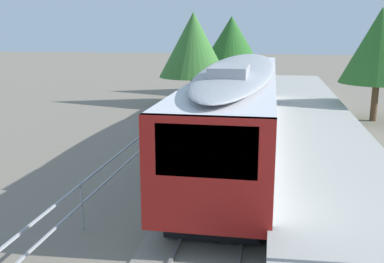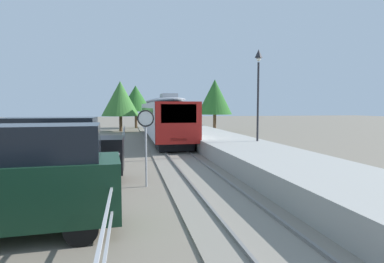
{
  "view_description": "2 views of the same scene",
  "coord_description": "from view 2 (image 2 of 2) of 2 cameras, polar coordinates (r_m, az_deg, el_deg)",
  "views": [
    {
      "loc": [
        1.27,
        11.05,
        4.98
      ],
      "look_at": [
        -1.0,
        23.82,
        2.0
      ],
      "focal_mm": 42.19,
      "sensor_mm": 36.0,
      "label": 1
    },
    {
      "loc": [
        -2.93,
        1.06,
        2.9
      ],
      "look_at": [
        0.4,
        17.82,
        1.6
      ],
      "focal_mm": 29.96,
      "sensor_mm": 36.0,
      "label": 2
    }
  ],
  "objects": [
    {
      "name": "ground_plane",
      "position": [
        21.14,
        -11.34,
        -3.62
      ],
      "size": [
        160.0,
        160.0,
        0.0
      ],
      "primitive_type": "plane",
      "color": "slate"
    },
    {
      "name": "track_rails",
      "position": [
        21.34,
        -3.24,
        -3.37
      ],
      "size": [
        3.2,
        60.0,
        0.14
      ],
      "color": "gray",
      "rests_on": "ground"
    },
    {
      "name": "commuter_train",
      "position": [
        28.53,
        -5.34,
        2.82
      ],
      "size": [
        2.82,
        19.43,
        3.74
      ],
      "color": "silver",
      "rests_on": "track_rails"
    },
    {
      "name": "station_platform",
      "position": [
        21.97,
        5.18,
        -2.07
      ],
      "size": [
        3.9,
        60.0,
        0.9
      ],
      "primitive_type": "cube",
      "color": "#A8A59E",
      "rests_on": "ground"
    },
    {
      "name": "platform_lamp_mid_platform",
      "position": [
        19.29,
        11.72,
        9.38
      ],
      "size": [
        0.34,
        0.34,
        5.35
      ],
      "color": "#232328",
      "rests_on": "station_platform"
    },
    {
      "name": "speed_limit_sign",
      "position": [
        11.65,
        -8.23,
        0.48
      ],
      "size": [
        0.61,
        0.1,
        2.81
      ],
      "color": "#9EA0A5",
      "rests_on": "ground"
    },
    {
      "name": "carpark_fence",
      "position": [
        11.13,
        -13.03,
        -6.08
      ],
      "size": [
        0.06,
        36.06,
        1.25
      ],
      "color": "#9EA0A5",
      "rests_on": "ground"
    },
    {
      "name": "parked_van_dark_green",
      "position": [
        8.22,
        -29.64,
        -7.5
      ],
      "size": [
        5.0,
        2.23,
        2.51
      ],
      "color": "#143823",
      "rests_on": "ground"
    },
    {
      "name": "parked_van_black",
      "position": [
        13.35,
        -23.05,
        -2.91
      ],
      "size": [
        4.93,
        2.02,
        2.51
      ],
      "color": "black",
      "rests_on": "ground"
    },
    {
      "name": "tree_behind_carpark",
      "position": [
        37.05,
        4.07,
        6.15
      ],
      "size": [
        4.01,
        4.01,
        6.08
      ],
      "color": "brown",
      "rests_on": "ground"
    },
    {
      "name": "tree_behind_station_far",
      "position": [
        39.32,
        -12.64,
        5.74
      ],
      "size": [
        4.48,
        4.48,
        6.01
      ],
      "color": "brown",
      "rests_on": "ground"
    },
    {
      "name": "tree_distant_left",
      "position": [
        45.12,
        -9.99,
        5.8
      ],
      "size": [
        4.39,
        4.39,
        5.89
      ],
      "color": "brown",
      "rests_on": "ground"
    }
  ]
}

